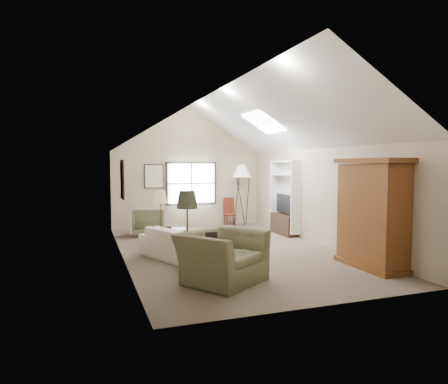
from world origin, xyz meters
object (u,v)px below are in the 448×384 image
object	(u,v)px
sofa	(185,245)
coffee_table	(168,238)
armchair_far	(148,221)
side_table	(212,264)
armoire	(372,213)
armchair_near	(222,257)
side_chair	(230,212)

from	to	relation	value
sofa	coffee_table	xyz separation A→B (m)	(-0.06, 1.57, -0.12)
sofa	armchair_far	xyz separation A→B (m)	(-0.30, 3.33, 0.08)
sofa	coffee_table	size ratio (longest dim) A/B	2.68
armchair_far	coffee_table	size ratio (longest dim) A/B	1.05
sofa	side_table	xyz separation A→B (m)	(0.10, -1.60, -0.05)
armchair_far	coffee_table	xyz separation A→B (m)	(0.24, -1.76, -0.20)
armoire	sofa	xyz separation A→B (m)	(-3.42, 1.84, -0.76)
armchair_near	side_chair	size ratio (longest dim) A/B	1.46
armchair_far	side_chair	bearing A→B (deg)	-155.22
armchair_far	sofa	bearing A→B (deg)	102.19
sofa	armchair_far	bearing A→B (deg)	-18.02
armchair_near	sofa	bearing A→B (deg)	63.32
coffee_table	side_chair	world-z (taller)	side_chair
sofa	armchair_far	world-z (taller)	armchair_far
coffee_table	armchair_far	bearing A→B (deg)	97.81
sofa	armchair_near	world-z (taller)	armchair_near
side_table	coffee_table	bearing A→B (deg)	92.92
armchair_near	side_table	distance (m)	0.27
armchair_near	side_chair	distance (m)	6.49
sofa	side_chair	distance (m)	5.00
armchair_far	coffee_table	bearing A→B (deg)	104.81
armchair_near	side_table	bearing A→B (deg)	94.08
armchair_far	coffee_table	world-z (taller)	armchair_far
armchair_far	armchair_near	bearing A→B (deg)	103.05
sofa	side_chair	size ratio (longest dim) A/B	2.48
armoire	side_chair	distance (m)	6.19
sofa	armchair_far	distance (m)	3.35
armchair_far	side_chair	size ratio (longest dim) A/B	0.98
sofa	side_chair	world-z (taller)	side_chair
armoire	side_chair	bearing A→B (deg)	97.57
armchair_far	side_table	distance (m)	4.95
armoire	armchair_near	world-z (taller)	armoire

